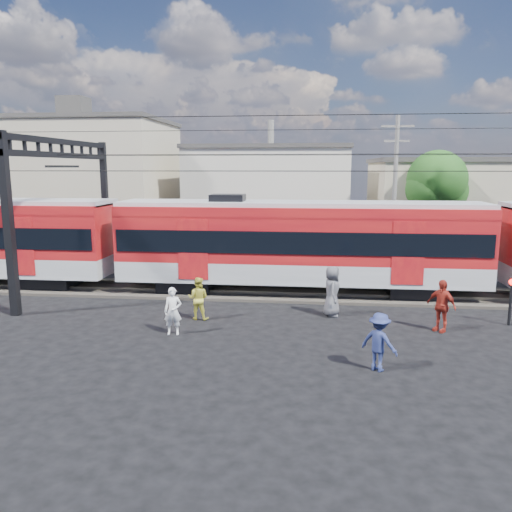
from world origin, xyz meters
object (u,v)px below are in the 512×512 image
object	(u,v)px
commuter_train	(304,242)
crossing_signal	(512,292)
pedestrian_a	(173,311)
pedestrian_c	(379,342)

from	to	relation	value
commuter_train	crossing_signal	world-z (taller)	commuter_train
pedestrian_a	pedestrian_c	xyz separation A→B (m)	(6.60, -2.39, 0.02)
commuter_train	pedestrian_c	distance (m)	8.87
pedestrian_c	crossing_signal	xyz separation A→B (m)	(5.27, 4.71, 0.39)
commuter_train	crossing_signal	xyz separation A→B (m)	(7.53, -3.72, -1.17)
pedestrian_a	crossing_signal	bearing A→B (deg)	2.88
commuter_train	crossing_signal	bearing A→B (deg)	-26.27
crossing_signal	pedestrian_c	bearing A→B (deg)	-138.19
pedestrian_c	crossing_signal	distance (m)	7.08
commuter_train	pedestrian_a	bearing A→B (deg)	-125.68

